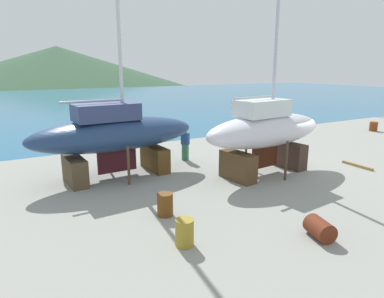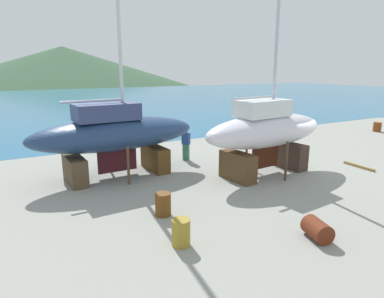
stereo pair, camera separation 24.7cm
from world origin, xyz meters
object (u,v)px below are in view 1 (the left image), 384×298
at_px(worker, 185,144).
at_px(barrel_rust_near, 165,204).
at_px(sailboat_far_slipway, 266,131).
at_px(barrel_tipped_center, 320,229).
at_px(barrel_rust_far, 185,232).
at_px(barrel_rust_mid, 373,126).
at_px(barrel_tipped_right, 266,149).
at_px(sailboat_large_starboard, 115,134).

xyz_separation_m(worker, barrel_rust_near, (-4.17, -6.09, -0.52)).
height_order(sailboat_far_slipway, barrel_rust_near, sailboat_far_slipway).
relative_size(sailboat_far_slipway, barrel_tipped_center, 12.08).
bearing_deg(barrel_tipped_center, barrel_rust_far, 156.06).
xyz_separation_m(barrel_tipped_center, barrel_rust_near, (-3.39, 3.84, 0.10)).
bearing_deg(barrel_rust_mid, barrel_rust_far, -159.47).
xyz_separation_m(barrel_tipped_center, barrel_rust_far, (-3.79, 1.68, 0.10)).
height_order(barrel_rust_far, barrel_rust_near, barrel_rust_near).
relative_size(barrel_tipped_center, barrel_rust_far, 1.11).
xyz_separation_m(sailboat_far_slipway, barrel_rust_mid, (15.63, 4.23, -1.74)).
distance_m(sailboat_far_slipway, barrel_rust_far, 8.11).
xyz_separation_m(worker, barrel_tipped_center, (-0.78, -9.93, -0.62)).
distance_m(barrel_rust_far, barrel_rust_mid, 23.90).
relative_size(sailboat_far_slipway, worker, 6.12).
height_order(sailboat_far_slipway, barrel_tipped_center, sailboat_far_slipway).
bearing_deg(barrel_tipped_right, barrel_rust_near, -151.64).
relative_size(sailboat_far_slipway, barrel_rust_near, 13.29).
xyz_separation_m(sailboat_far_slipway, barrel_rust_near, (-6.35, -2.00, -1.71)).
relative_size(worker, barrel_tipped_right, 2.00).
bearing_deg(barrel_rust_mid, barrel_rust_near, -164.19).
height_order(sailboat_large_starboard, barrel_tipped_center, sailboat_large_starboard).
relative_size(sailboat_large_starboard, barrel_tipped_center, 13.77).
xyz_separation_m(sailboat_large_starboard, barrel_tipped_center, (3.47, -9.00, -1.74)).
height_order(sailboat_large_starboard, barrel_rust_far, sailboat_large_starboard).
distance_m(sailboat_far_slipway, sailboat_large_starboard, 7.17).
height_order(sailboat_far_slipway, barrel_rust_mid, sailboat_far_slipway).
height_order(worker, barrel_rust_far, worker).
relative_size(sailboat_large_starboard, worker, 6.97).
distance_m(barrel_rust_far, barrel_rust_near, 2.20).
height_order(worker, barrel_rust_mid, worker).
relative_size(sailboat_far_slipway, sailboat_large_starboard, 0.88).
relative_size(barrel_tipped_center, barrel_rust_near, 1.10).
bearing_deg(barrel_rust_near, barrel_tipped_right, 28.36).
relative_size(barrel_rust_far, barrel_rust_near, 0.99).
bearing_deg(sailboat_large_starboard, barrel_tipped_center, -71.14).
height_order(worker, barrel_rust_near, worker).
height_order(worker, barrel_tipped_center, worker).
distance_m(barrel_rust_mid, barrel_rust_near, 22.84).
xyz_separation_m(sailboat_far_slipway, sailboat_large_starboard, (-6.44, 3.16, -0.07)).
bearing_deg(sailboat_large_starboard, barrel_rust_mid, 0.52).
bearing_deg(barrel_rust_mid, sailboat_far_slipway, -164.87).
xyz_separation_m(sailboat_far_slipway, barrel_tipped_right, (2.82, 2.95, -1.82)).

